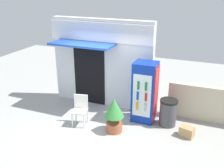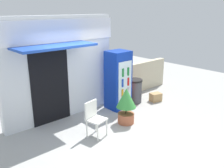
% 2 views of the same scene
% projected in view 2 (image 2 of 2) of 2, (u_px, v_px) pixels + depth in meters
% --- Properties ---
extents(ground, '(16.00, 16.00, 0.00)m').
position_uv_depth(ground, '(112.00, 132.00, 6.21)').
color(ground, '#A3A39E').
extents(storefront_building, '(3.39, 1.09, 2.84)m').
position_uv_depth(storefront_building, '(60.00, 66.00, 6.69)').
color(storefront_building, silver).
rests_on(storefront_building, ground).
extents(drink_cooler, '(0.67, 0.64, 1.80)m').
position_uv_depth(drink_cooler, '(118.00, 80.00, 7.50)').
color(drink_cooler, '#0C2D9E').
rests_on(drink_cooler, ground).
extents(plastic_chair, '(0.48, 0.47, 0.88)m').
position_uv_depth(plastic_chair, '(94.00, 116.00, 5.93)').
color(plastic_chair, white).
rests_on(plastic_chair, ground).
extents(potted_plant_near_shop, '(0.54, 0.54, 1.00)m').
position_uv_depth(potted_plant_near_shop, '(126.00, 103.00, 6.56)').
color(potted_plant_near_shop, '#AD5B3D').
rests_on(potted_plant_near_shop, ground).
extents(trash_bin, '(0.50, 0.50, 0.79)m').
position_uv_depth(trash_bin, '(135.00, 91.00, 8.09)').
color(trash_bin, '#47474C').
rests_on(trash_bin, ground).
extents(stone_boundary_wall, '(2.46, 0.22, 1.09)m').
position_uv_depth(stone_boundary_wall, '(141.00, 76.00, 9.24)').
color(stone_boundary_wall, beige).
rests_on(stone_boundary_wall, ground).
extents(cardboard_box, '(0.42, 0.35, 0.28)m').
position_uv_depth(cardboard_box, '(156.00, 97.00, 8.26)').
color(cardboard_box, tan).
rests_on(cardboard_box, ground).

